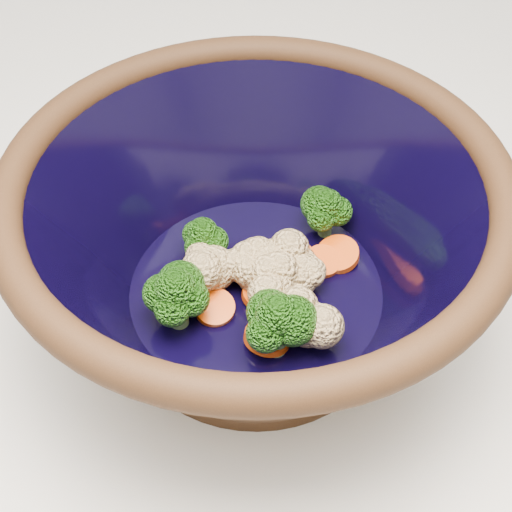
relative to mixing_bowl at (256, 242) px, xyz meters
name	(u,v)px	position (x,y,z in m)	size (l,w,h in m)	color
mixing_bowl	(256,242)	(0.00, 0.00, 0.00)	(0.41, 0.41, 0.14)	black
vegetable_pile	(259,276)	(0.00, -0.01, -0.03)	(0.15, 0.15, 0.05)	#608442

